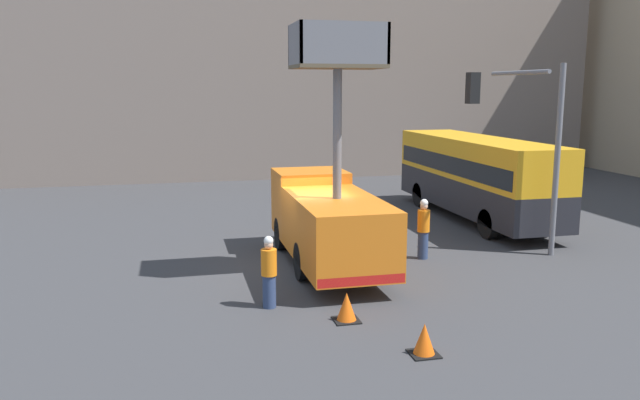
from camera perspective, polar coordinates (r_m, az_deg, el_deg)
name	(u,v)px	position (r m, az deg, el deg)	size (l,w,h in m)	color
ground_plane	(303,266)	(18.70, -1.53, -6.03)	(120.00, 120.00, 0.00)	#38383A
building_backdrop_far	(229,57)	(40.60, -8.36, 12.82)	(44.00, 10.00, 14.30)	gray
utility_truck	(327,215)	(18.27, 0.65, -1.40)	(2.35, 6.80, 6.88)	orange
city_bus	(476,172)	(25.65, 14.03, 2.49)	(2.42, 10.11, 3.28)	#232328
traffic_light_pole	(528,128)	(19.96, 18.48, 6.23)	(3.24, 2.99, 5.97)	slate
road_worker_near_truck	(269,272)	(15.07, -4.69, -6.60)	(0.38, 0.38, 1.77)	navy
road_worker_directing	(423,229)	(19.50, 9.43, -2.61)	(0.38, 0.38, 1.88)	navy
traffic_cone_near_truck	(424,340)	(12.82, 9.51, -12.52)	(0.57, 0.57, 0.65)	black
traffic_cone_mid_road	(347,308)	(14.37, 2.44, -9.81)	(0.58, 0.58, 0.67)	black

